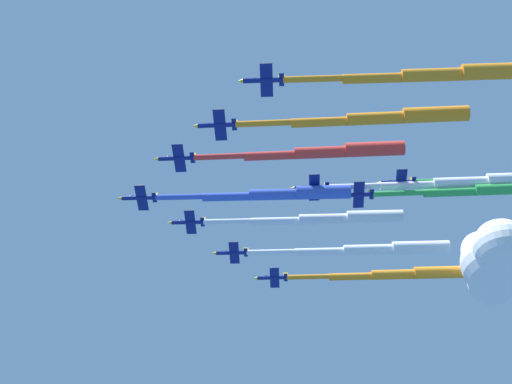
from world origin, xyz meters
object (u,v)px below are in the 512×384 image
Objects in this scene: jet_starboard_inner at (327,219)px; jet_port_mid at (380,118)px; jet_port_inner at (324,152)px; jet_starboard_outer at (396,274)px; jet_lead at (276,194)px; jet_port_outer at (437,74)px; jet_trail_starboard at (505,189)px; jet_trail_port at (465,182)px; jet_starboard_mid at (373,249)px.

jet_starboard_inner is 1.01× the size of jet_port_mid.
jet_port_inner reaches higher than jet_starboard_outer.
jet_port_mid reaches higher than jet_starboard_outer.
jet_port_outer is at bearing -137.51° from jet_lead.
jet_starboard_inner is at bearing -48.56° from jet_lead.
jet_port_outer is (-49.45, -20.72, -0.52)m from jet_starboard_inner.
jet_trail_starboard is (35.57, -22.64, -1.85)m from jet_port_outer.
jet_port_inner is 46.87m from jet_trail_starboard.
jet_trail_port is (-37.08, -12.99, 2.55)m from jet_starboard_outer.
jet_trail_starboard is at bearing -76.07° from jet_port_inner.
jet_trail_starboard is at bearing -91.89° from jet_lead.
jet_port_inner is 0.96× the size of jet_starboard_inner.
jet_port_outer is at bearing -172.95° from jet_starboard_mid.
jet_lead reaches higher than jet_trail_starboard.
jet_lead is 0.95× the size of jet_port_mid.
jet_starboard_mid is 1.06× the size of jet_port_outer.
jet_starboard_inner reaches higher than jet_lead.
jet_lead is at bearing 135.82° from jet_starboard_outer.
jet_port_inner reaches higher than jet_starboard_inner.
jet_port_outer reaches higher than jet_starboard_outer.
jet_port_inner is 25.23m from jet_starboard_inner.
jet_starboard_inner is at bearing -4.66° from jet_port_inner.
jet_port_inner is at bearing 43.48° from jet_port_mid.
jet_port_inner is 38.00m from jet_trail_port.
jet_lead is 0.91× the size of jet_trail_port.
jet_port_inner is 0.97× the size of jet_trail_starboard.
jet_starboard_inner is at bearing 68.56° from jet_trail_port.
jet_starboard_inner reaches higher than jet_port_mid.
jet_port_mid is at bearing -136.52° from jet_port_inner.
jet_trail_port is at bearing -20.33° from jet_port_outer.
jet_port_mid is 49.59m from jet_starboard_mid.
jet_trail_port reaches higher than jet_starboard_outer.
jet_lead is at bearing 88.11° from jet_trail_starboard.
jet_lead is 56.99m from jet_trail_starboard.
jet_trail_port is at bearing -111.44° from jet_starboard_inner.
jet_starboard_outer is at bearing -44.18° from jet_lead.
jet_trail_port is (-13.38, -34.08, 0.46)m from jet_starboard_inner.
jet_trail_starboard is at bearing -54.73° from jet_port_mid.
jet_starboard_mid is at bearing -22.31° from jet_port_inner.
jet_port_mid is 1.02× the size of jet_starboard_outer.
jet_trail_port is 9.71m from jet_trail_starboard.
jet_starboard_mid is 32.87m from jet_trail_port.
jet_lead is 17.60m from jet_port_inner.
jet_port_outer is 42.21m from jet_trail_starboard.
jet_port_inner is 40.05m from jet_starboard_mid.
jet_starboard_outer is (48.84, -23.14, -2.61)m from jet_port_inner.
jet_trail_port is at bearing -140.31° from jet_starboard_mid.
jet_starboard_mid is at bearing 49.59° from jet_trail_starboard.
jet_trail_port is (24.24, -24.30, 1.58)m from jet_port_mid.
jet_port_mid is at bearing -137.62° from jet_lead.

